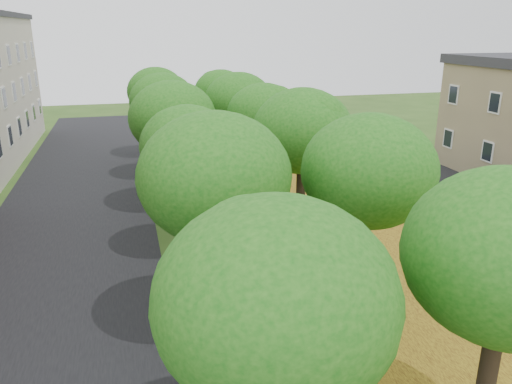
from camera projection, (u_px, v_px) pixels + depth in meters
street_asphalt at (68, 241)px, 22.74m from camera, size 8.00×70.00×0.01m
footpath at (229, 225)px, 24.55m from camera, size 3.20×70.00×0.01m
leaf_verge at (324, 216)px, 25.76m from camera, size 7.50×70.00×0.01m
parking_lot at (455, 197)px, 28.73m from camera, size 9.00×16.00×0.01m
tree_row_west at (179, 132)px, 22.53m from camera, size 4.20×34.20×6.60m
tree_row_east at (281, 127)px, 23.69m from camera, size 4.20×34.20×6.60m
bench at (301, 285)px, 17.97m from camera, size 1.19×1.87×0.86m
car_red at (459, 211)px, 24.50m from camera, size 4.60×3.05×1.43m
car_grey at (449, 198)px, 26.58m from camera, size 4.37×1.83×1.26m
car_white at (401, 179)px, 29.55m from camera, size 5.70×4.25×1.44m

